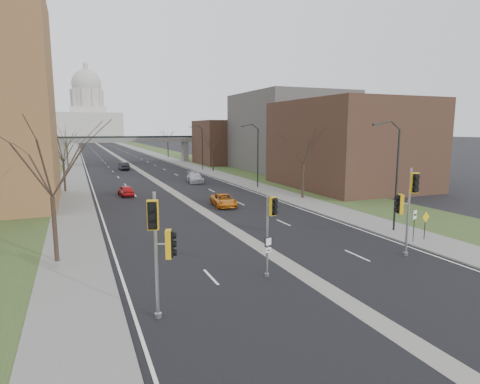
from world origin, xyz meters
TOP-DOWN VIEW (x-y plane):
  - ground at (0.00, 0.00)m, footprint 700.00×700.00m
  - road_surface at (0.00, 150.00)m, footprint 20.00×600.00m
  - median_strip at (0.00, 150.00)m, footprint 1.20×600.00m
  - sidewalk_right at (12.00, 150.00)m, footprint 4.00×600.00m
  - sidewalk_left at (-12.00, 150.00)m, footprint 4.00×600.00m
  - grass_verge_right at (18.00, 150.00)m, footprint 8.00×600.00m
  - grass_verge_left at (-18.00, 150.00)m, footprint 8.00×600.00m
  - commercial_block_near at (24.00, 28.00)m, footprint 16.00×20.00m
  - commercial_block_mid at (28.00, 52.00)m, footprint 18.00×22.00m
  - commercial_block_far at (22.00, 70.00)m, footprint 14.00×14.00m
  - pedestrian_bridge at (0.00, 80.00)m, footprint 34.00×3.00m
  - capitol at (0.00, 320.00)m, footprint 48.00×42.00m
  - streetlight_near at (10.99, 6.00)m, footprint 2.61×0.20m
  - streetlight_mid at (10.99, 32.00)m, footprint 2.61×0.20m
  - streetlight_far at (10.99, 58.00)m, footprint 2.61×0.20m
  - tree_left_a at (-13.00, 8.00)m, footprint 7.20×7.20m
  - tree_left_b at (-13.00, 38.00)m, footprint 6.75×6.75m
  - tree_left_c at (-13.00, 72.00)m, footprint 7.65×7.65m
  - tree_right_a at (13.00, 22.00)m, footprint 7.20×7.20m
  - tree_right_b at (13.00, 55.00)m, footprint 6.30×6.30m
  - tree_right_c at (13.00, 95.00)m, footprint 7.65×7.65m
  - signal_pole_left at (-8.52, -1.96)m, footprint 1.23×0.93m
  - signal_pole_median at (-1.98, 0.70)m, footprint 0.60×0.77m
  - signal_pole_right at (7.73, 0.75)m, footprint 0.96×1.28m
  - speed_limit_sign at (10.62, 2.83)m, footprint 0.47×0.20m
  - warning_sign at (11.89, 3.03)m, footprint 0.80×0.19m
  - car_left_near at (-6.04, 32.08)m, footprint 1.79×3.97m
  - car_left_far at (-2.64, 64.52)m, footprint 1.82×4.71m
  - car_right_near at (2.78, 21.19)m, footprint 2.69×4.92m
  - car_right_mid at (5.26, 40.78)m, footprint 2.67×5.35m

SIDE VIEW (x-z plane):
  - ground at x=0.00m, z-range 0.00..0.00m
  - median_strip at x=0.00m, z-range -0.01..0.01m
  - road_surface at x=0.00m, z-range 0.00..0.01m
  - grass_verge_right at x=18.00m, z-range 0.00..0.10m
  - grass_verge_left at x=-18.00m, z-range 0.00..0.10m
  - sidewalk_right at x=12.00m, z-range 0.00..0.12m
  - sidewalk_left at x=-12.00m, z-range 0.00..0.12m
  - car_right_near at x=2.78m, z-range 0.00..1.31m
  - car_left_near at x=-6.04m, z-range 0.00..1.32m
  - car_right_mid at x=5.26m, z-range 0.00..1.49m
  - car_left_far at x=-2.64m, z-range 0.00..1.53m
  - warning_sign at x=11.89m, z-range 0.43..2.51m
  - speed_limit_sign at x=10.62m, z-range 0.55..2.85m
  - signal_pole_median at x=-1.98m, z-range 0.91..5.51m
  - signal_pole_left at x=-8.52m, z-range 0.86..6.44m
  - signal_pole_right at x=7.73m, z-range 0.89..6.63m
  - pedestrian_bridge at x=0.00m, z-range 1.62..8.07m
  - commercial_block_far at x=22.00m, z-range 0.00..10.00m
  - tree_right_b at x=13.00m, z-range 1.71..9.93m
  - commercial_block_near at x=24.00m, z-range 0.00..12.00m
  - tree_left_b at x=-13.00m, z-range 1.82..10.63m
  - tree_left_a at x=-13.00m, z-range 1.94..11.34m
  - tree_right_a at x=13.00m, z-range 1.94..11.34m
  - streetlight_near at x=10.99m, z-range 2.60..11.30m
  - streetlight_mid at x=10.99m, z-range 2.60..11.30m
  - streetlight_far at x=10.99m, z-range 2.60..11.30m
  - tree_left_c at x=-13.00m, z-range 2.05..12.04m
  - tree_right_c at x=13.00m, z-range 2.05..12.04m
  - commercial_block_mid at x=28.00m, z-range 0.00..15.00m
  - capitol at x=0.00m, z-range -9.28..46.47m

